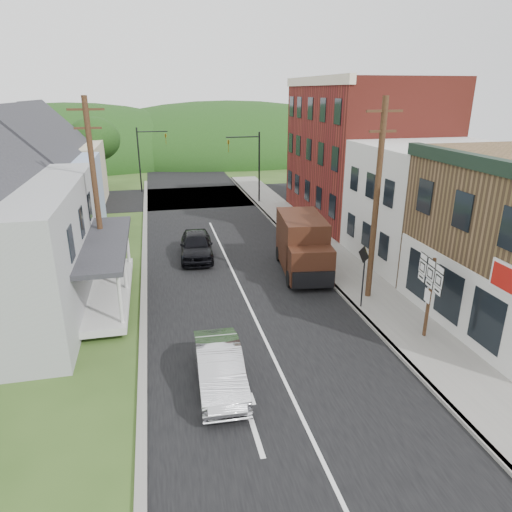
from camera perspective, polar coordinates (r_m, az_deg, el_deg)
ground at (r=17.42m, az=1.82°, el=-11.84°), size 120.00×120.00×0.00m
road at (r=26.27m, az=-3.60°, el=-0.53°), size 9.00×90.00×0.02m
cross_road at (r=42.49m, az=-7.33°, el=7.33°), size 60.00×9.00×0.02m
sidewalk_right at (r=25.97m, az=10.08°, el=-0.88°), size 2.80×55.00×0.15m
curb_right at (r=25.50m, az=7.27°, el=-1.12°), size 0.20×55.00×0.15m
curb_left at (r=24.13m, az=-13.80°, el=-2.85°), size 0.30×55.00×0.12m
storefront_white at (r=27.17m, az=21.54°, el=5.97°), size 8.00×7.00×6.50m
storefront_red at (r=35.01m, az=13.27°, el=12.60°), size 8.00×12.00×10.00m
house_blue at (r=32.61m, az=-25.56°, el=8.35°), size 7.14×8.16×7.28m
house_cream at (r=41.42m, az=-23.73°, el=10.71°), size 7.14×8.16×7.28m
utility_pole_right at (r=20.63m, az=14.81°, el=6.64°), size 1.60×0.26×9.00m
utility_pole_left at (r=22.94m, az=-19.40°, el=7.47°), size 1.60×0.26×9.00m
traffic_signal_right at (r=39.05m, az=-0.62°, el=11.99°), size 2.87×0.20×6.00m
traffic_signal_left at (r=45.15m, az=-13.57°, el=12.53°), size 2.87×0.20×6.00m
tree_left_d at (r=46.81m, az=-19.59°, el=13.60°), size 4.80×4.80×6.94m
forested_ridge at (r=70.03m, az=-9.68°, el=12.16°), size 90.00×30.00×16.00m
silver_sedan at (r=15.30m, az=-4.54°, el=-13.80°), size 1.60×4.23×1.38m
dark_sedan at (r=26.56m, az=-7.46°, el=1.34°), size 2.15×4.65×1.54m
delivery_van at (r=24.11m, az=5.89°, el=1.31°), size 2.78×5.56×2.98m
route_sign_cluster at (r=18.39m, az=20.88°, el=-3.58°), size 0.28×1.84×3.23m
warning_sign at (r=20.22m, az=13.29°, el=-1.51°), size 0.17×0.78×2.84m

